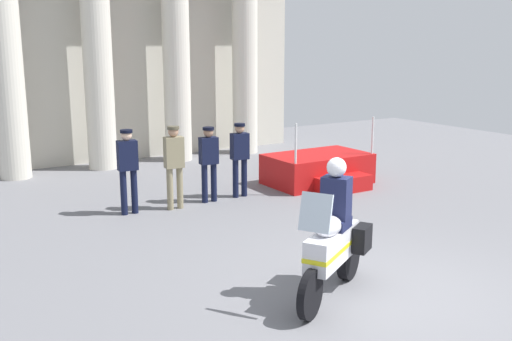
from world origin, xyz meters
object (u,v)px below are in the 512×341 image
reviewing_stand (320,170)px  officer_in_row_2 (209,158)px  officer_in_row_1 (174,161)px  officer_in_row_3 (240,154)px  officer_in_row_0 (128,165)px  motorcycle_with_rider (334,239)px

reviewing_stand → officer_in_row_2: size_ratio=1.50×
officer_in_row_1 → officer_in_row_3: (1.63, 0.15, -0.04)m
officer_in_row_0 → officer_in_row_3: bearing=-174.5°
officer_in_row_1 → officer_in_row_2: officer_in_row_1 is taller
officer_in_row_1 → officer_in_row_2: size_ratio=1.06×
reviewing_stand → officer_in_row_3: size_ratio=1.48×
reviewing_stand → officer_in_row_1: 3.94m
officer_in_row_3 → officer_in_row_0: bearing=5.5°
reviewing_stand → motorcycle_with_rider: bearing=-126.3°
reviewing_stand → officer_in_row_1: officer_in_row_1 is taller
reviewing_stand → officer_in_row_0: (-4.80, -0.04, 0.66)m
officer_in_row_1 → officer_in_row_2: bearing=-166.5°
officer_in_row_1 → officer_in_row_3: 1.64m
officer_in_row_3 → officer_in_row_1: bearing=10.7°
reviewing_stand → officer_in_row_1: size_ratio=1.41×
officer_in_row_0 → motorcycle_with_rider: bearing=105.7°
reviewing_stand → officer_in_row_2: reviewing_stand is taller
reviewing_stand → officer_in_row_3: 2.33m
officer_in_row_1 → reviewing_stand: bearing=-171.9°
reviewing_stand → officer_in_row_0: 4.85m
officer_in_row_0 → reviewing_stand: bearing=-174.2°
reviewing_stand → officer_in_row_3: (-2.25, -0.03, 0.62)m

